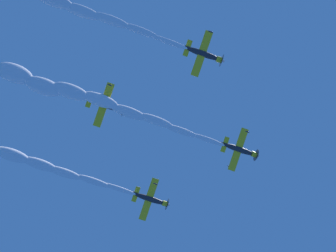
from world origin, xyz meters
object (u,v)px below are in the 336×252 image
object	(u,v)px
airplane_lead	(240,150)
airplane_right_wingman	(204,54)
airplane_slot_tail	(106,105)
airplane_left_wingman	(151,199)

from	to	relation	value
airplane_lead	airplane_right_wingman	xyz separation A→B (m)	(4.09, -19.98, -0.72)
airplane_right_wingman	airplane_slot_tail	distance (m)	21.16
airplane_lead	airplane_right_wingman	world-z (taller)	airplane_lead
airplane_lead	airplane_slot_tail	world-z (taller)	airplane_lead
airplane_right_wingman	airplane_slot_tail	size ratio (longest dim) A/B	0.99
airplane_lead	airplane_slot_tail	distance (m)	27.96
airplane_left_wingman	airplane_slot_tail	bearing A→B (deg)	-79.85
airplane_left_wingman	airplane_slot_tail	world-z (taller)	airplane_slot_tail
airplane_lead	airplane_slot_tail	size ratio (longest dim) A/B	0.99
airplane_lead	airplane_right_wingman	bearing A→B (deg)	-78.44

